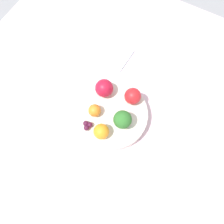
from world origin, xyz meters
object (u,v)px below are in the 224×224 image
Objects in this scene: orange_back at (101,131)px; napkin at (114,54)px; bowl at (112,115)px; broccoli at (123,120)px; grape_cluster at (87,125)px; apple_green at (133,96)px; orange_front at (95,110)px; apple_red at (104,88)px.

napkin is at bearing -157.67° from orange_back.
bowl is 3.36× the size of broccoli.
grape_cluster reaches higher than napkin.
apple_green is 0.15m from orange_back.
apple_green reaches higher than orange_front.
broccoli is 0.30m from napkin.
orange_front is 0.83× the size of orange_back.
orange_front is 1.28× the size of grape_cluster.
apple_red is at bearing -153.59° from orange_back.
apple_red reaches higher than apple_green.
orange_back is (0.07, 0.01, 0.05)m from bowl.
broccoli is 0.07m from orange_back.
apple_red is at bearing -123.47° from broccoli.
broccoli is 1.28× the size of apple_green.
broccoli is at bearing 70.94° from bowl.
napkin is (-0.30, -0.12, -0.07)m from orange_back.
orange_back is (0.05, 0.05, 0.00)m from orange_front.
bowl is at bearing 149.15° from grape_cluster.
apple_red is at bearing -77.16° from apple_green.
apple_red is 1.09× the size of apple_green.
bowl is 0.25m from napkin.
apple_red is 0.19m from napkin.
orange_back is at bearing -11.08° from apple_green.
apple_green is 0.13m from orange_front.
broccoli is at bearing 96.05° from orange_front.
bowl is at bearing -24.91° from apple_green.
napkin is (-0.15, -0.15, -0.07)m from apple_green.
broccoli is 0.56× the size of napkin.
orange_front is (0.01, -0.09, -0.02)m from broccoli.
bowl is 4.29× the size of apple_green.
orange_back is 1.54× the size of grape_cluster.
bowl is 0.07m from orange_front.
napkin is (-0.25, -0.07, -0.06)m from orange_front.
broccoli is 1.17× the size of apple_red.
broccoli is (0.02, 0.04, 0.06)m from bowl.
apple_red is at bearing -174.15° from grape_cluster.
orange_front is at bearing -83.95° from broccoli.
bowl is 1.89× the size of napkin.
orange_front reaches higher than bowl.
orange_front is 0.27m from napkin.
grape_cluster is at bearing -89.33° from orange_back.
broccoli reaches higher than grape_cluster.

